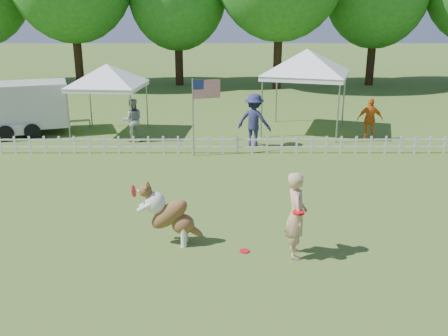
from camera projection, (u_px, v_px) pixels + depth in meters
name	position (u px, v px, depth m)	size (l,w,h in m)	color
ground	(234.00, 249.00, 10.22)	(120.00, 120.00, 0.00)	#3E641F
picket_fence	(230.00, 145.00, 16.79)	(22.00, 0.08, 0.60)	silver
handler	(296.00, 215.00, 9.70)	(0.64, 0.42, 1.74)	tan
dog	(170.00, 214.00, 10.25)	(1.29, 0.43, 1.34)	brown
frisbee_on_turf	(244.00, 251.00, 10.12)	(0.21, 0.21, 0.02)	red
canopy_tent_left	(109.00, 100.00, 19.03)	(2.56, 2.56, 2.64)	white
canopy_tent_right	(305.00, 92.00, 19.37)	(3.04, 3.04, 3.14)	white
cargo_trailer	(18.00, 108.00, 19.11)	(4.61, 2.03, 2.03)	silver
flag_pole	(193.00, 118.00, 16.20)	(0.98, 0.10, 2.56)	gray
spectator_a	(133.00, 120.00, 18.19)	(0.76, 0.60, 1.57)	gray
spectator_b	(254.00, 121.00, 17.41)	(1.22, 0.70, 1.88)	#24274E
spectator_c	(370.00, 119.00, 18.34)	(0.92, 0.38, 1.56)	orange
tree_center_left	(177.00, 4.00, 30.11)	(6.00, 6.00, 9.80)	#25651C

